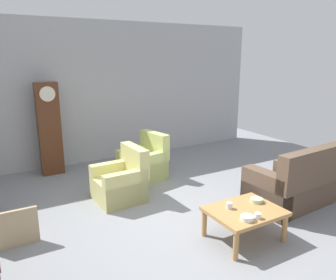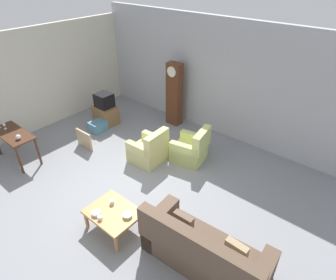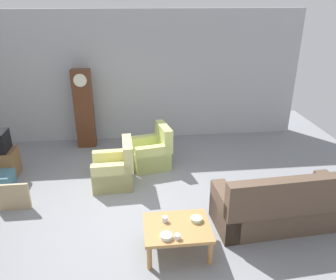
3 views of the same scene
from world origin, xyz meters
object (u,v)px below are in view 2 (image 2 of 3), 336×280
at_px(armchair_olive_far, 191,150).
at_px(bowl_white_stacked, 96,213).
at_px(wine_glass_mid, 4,124).
at_px(grandfather_clock, 174,94).
at_px(console_table_dark, 13,137).
at_px(storage_box_blue, 98,126).
at_px(tv_crt, 104,100).
at_px(cup_blue_rimmed, 112,202).
at_px(coffee_table_wood, 113,214).
at_px(framed_picture_leaning, 84,140).
at_px(tv_stand_cabinet, 106,115).
at_px(couch_floral, 203,252).
at_px(glass_dome_cloche, 18,137).
at_px(armchair_olive_near, 149,151).
at_px(cup_white_porcelain, 100,218).
at_px(bowl_shallow_green, 128,215).

distance_m(armchair_olive_far, bowl_white_stacked, 2.96).
bearing_deg(wine_glass_mid, grandfather_clock, 62.29).
bearing_deg(console_table_dark, storage_box_blue, 79.94).
xyz_separation_m(tv_crt, cup_blue_rimmed, (3.19, -2.48, -0.31)).
xyz_separation_m(console_table_dark, bowl_white_stacked, (3.38, -0.16, -0.21)).
bearing_deg(coffee_table_wood, bowl_white_stacked, -127.55).
bearing_deg(cup_blue_rimmed, framed_picture_leaning, 154.89).
height_order(console_table_dark, storage_box_blue, console_table_dark).
height_order(framed_picture_leaning, wine_glass_mid, wine_glass_mid).
bearing_deg(tv_stand_cabinet, couch_floral, -23.33).
bearing_deg(couch_floral, bowl_white_stacked, -161.59).
relative_size(storage_box_blue, glass_dome_cloche, 3.89).
height_order(glass_dome_cloche, bowl_white_stacked, glass_dome_cloche).
xyz_separation_m(coffee_table_wood, wine_glass_mid, (-3.87, -0.10, 0.56)).
distance_m(storage_box_blue, wine_glass_mid, 2.46).
distance_m(grandfather_clock, storage_box_blue, 2.47).
height_order(armchair_olive_near, wine_glass_mid, wine_glass_mid).
xyz_separation_m(cup_white_porcelain, bowl_white_stacked, (-0.15, 0.03, -0.01)).
bearing_deg(wine_glass_mid, glass_dome_cloche, -1.20).
xyz_separation_m(tv_stand_cabinet, tv_crt, (0.00, 0.00, 0.50)).
height_order(grandfather_clock, bowl_shallow_green, grandfather_clock).
distance_m(coffee_table_wood, wine_glass_mid, 3.91).
bearing_deg(framed_picture_leaning, couch_floral, -11.61).
xyz_separation_m(grandfather_clock, bowl_shallow_green, (2.03, -3.88, -0.50)).
xyz_separation_m(framed_picture_leaning, glass_dome_cloche, (-0.43, -1.43, 0.60)).
bearing_deg(wine_glass_mid, coffee_table_wood, 1.42).
bearing_deg(bowl_shallow_green, grandfather_clock, 117.68).
xyz_separation_m(coffee_table_wood, tv_crt, (-3.35, 2.60, 0.41)).
bearing_deg(bowl_white_stacked, grandfather_clock, 110.28).
distance_m(grandfather_clock, wine_glass_mid, 4.59).
height_order(cup_white_porcelain, bowl_white_stacked, cup_white_porcelain).
distance_m(framed_picture_leaning, storage_box_blue, 0.93).
bearing_deg(couch_floral, console_table_dark, -174.81).
distance_m(armchair_olive_near, coffee_table_wood, 2.22).
relative_size(armchair_olive_far, storage_box_blue, 1.97).
bearing_deg(cup_blue_rimmed, storage_box_blue, 146.35).
bearing_deg(bowl_white_stacked, bowl_shallow_green, 34.49).
height_order(armchair_olive_far, cup_white_porcelain, armchair_olive_far).
relative_size(cup_white_porcelain, bowl_white_stacked, 0.50).
distance_m(tv_stand_cabinet, framed_picture_leaning, 1.43).
bearing_deg(tv_crt, tv_stand_cabinet, 0.00).
bearing_deg(glass_dome_cloche, coffee_table_wood, 2.01).
bearing_deg(tv_crt, bowl_white_stacked, -41.88).
xyz_separation_m(storage_box_blue, cup_white_porcelain, (3.14, -2.40, 0.32)).
bearing_deg(armchair_olive_near, framed_picture_leaning, -158.84).
height_order(glass_dome_cloche, cup_white_porcelain, glass_dome_cloche).
xyz_separation_m(grandfather_clock, tv_stand_cabinet, (-1.61, -1.36, -0.68)).
distance_m(couch_floral, armchair_olive_near, 3.15).
xyz_separation_m(cup_blue_rimmed, bowl_white_stacked, (-0.02, -0.36, -0.01)).
height_order(armchair_olive_near, storage_box_blue, armchair_olive_near).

